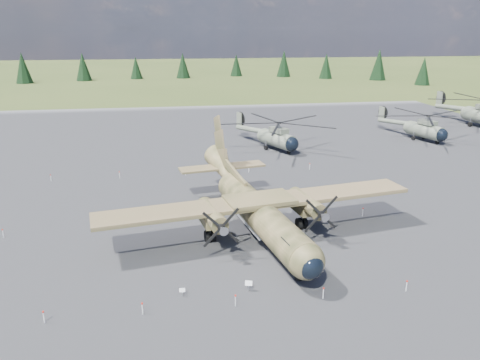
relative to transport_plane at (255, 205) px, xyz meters
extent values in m
plane|color=#485023|center=(-5.42, 2.21, -2.64)|extent=(500.00, 500.00, 0.00)
cube|color=#5D5D62|center=(-5.42, 12.21, -2.64)|extent=(120.00, 120.00, 0.04)
cylinder|color=#3B3D21|center=(0.25, -1.46, -0.44)|extent=(5.55, 17.45, 2.68)
sphere|color=#3B3D21|center=(1.71, -9.96, -0.44)|extent=(3.04, 3.04, 2.63)
sphere|color=black|center=(1.79, -10.48, -0.49)|extent=(2.23, 2.23, 1.93)
cube|color=black|center=(1.45, -8.45, 0.28)|extent=(2.15, 1.83, 0.53)
cone|color=#3B3D21|center=(-1.66, 9.68, 0.57)|extent=(3.70, 6.94, 4.03)
cube|color=#9B9EA0|center=(0.09, -0.52, -1.54)|extent=(2.76, 5.97, 0.48)
cube|color=#343A1E|center=(0.17, -0.99, 0.66)|extent=(27.94, 7.90, 0.34)
cube|color=#3B3D21|center=(0.17, -0.99, 0.87)|extent=(6.25, 4.37, 0.34)
cylinder|color=#3B3D21|center=(-4.03, -2.00, 0.13)|extent=(2.26, 5.15, 1.44)
cube|color=#3B3D21|center=(-4.16, -1.25, -0.49)|extent=(1.97, 3.45, 0.77)
cone|color=gray|center=(-3.51, -5.07, 0.13)|extent=(0.86, 0.97, 0.73)
cylinder|color=black|center=(-4.16, -1.25, -2.12)|extent=(1.01, 1.18, 1.05)
cylinder|color=#3B3D21|center=(4.47, -0.55, 0.13)|extent=(2.26, 5.15, 1.44)
cube|color=#3B3D21|center=(4.34, 0.21, -0.49)|extent=(1.97, 3.45, 0.77)
cone|color=gray|center=(4.99, -3.62, 0.13)|extent=(0.86, 0.97, 0.73)
cylinder|color=black|center=(4.34, 0.21, -2.12)|extent=(1.01, 1.18, 1.05)
cube|color=#3B3D21|center=(-1.04, 6.09, 1.14)|extent=(1.49, 7.18, 1.61)
cube|color=#343A1E|center=(-1.74, 10.16, 0.61)|extent=(9.42, 3.63, 0.21)
cylinder|color=gray|center=(1.51, -8.83, -1.42)|extent=(0.15, 0.15, 0.86)
cylinder|color=black|center=(1.51, -8.83, -2.12)|extent=(0.48, 0.94, 0.90)
cylinder|color=slate|center=(8.63, 28.51, -0.95)|extent=(4.86, 6.96, 2.29)
sphere|color=black|center=(10.02, 25.51, -0.99)|extent=(2.80, 2.80, 2.11)
sphere|color=slate|center=(7.24, 31.51, -0.95)|extent=(2.80, 2.80, 2.11)
cube|color=slate|center=(8.78, 28.18, 0.52)|extent=(2.65, 3.32, 0.69)
cylinder|color=gray|center=(8.78, 28.18, 1.21)|extent=(0.44, 0.44, 0.92)
cylinder|color=slate|center=(5.80, 34.63, -0.62)|extent=(3.99, 7.44, 1.31)
cube|color=slate|center=(4.35, 37.76, 0.52)|extent=(0.72, 1.25, 2.20)
cylinder|color=black|center=(4.64, 37.89, 0.52)|extent=(1.05, 2.19, 2.39)
cylinder|color=black|center=(9.79, 26.01, -2.28)|extent=(0.50, 0.67, 0.62)
cylinder|color=black|center=(7.04, 28.99, -2.28)|extent=(0.56, 0.78, 0.73)
cylinder|color=gray|center=(7.04, 28.99, -1.80)|extent=(0.17, 0.17, 1.33)
cylinder|color=black|center=(9.29, 30.03, -2.28)|extent=(0.56, 0.78, 0.73)
cylinder|color=gray|center=(9.29, 30.03, -1.80)|extent=(0.17, 0.17, 1.33)
cylinder|color=slate|center=(33.65, 31.02, -0.99)|extent=(4.15, 6.82, 2.24)
sphere|color=black|center=(34.66, 27.96, -1.03)|extent=(2.60, 2.60, 2.06)
sphere|color=slate|center=(32.63, 34.08, -0.99)|extent=(2.60, 2.60, 2.06)
cube|color=slate|center=(33.76, 30.68, 0.44)|extent=(2.35, 3.20, 0.67)
cylinder|color=gray|center=(33.76, 30.68, 1.11)|extent=(0.41, 0.41, 0.89)
cylinder|color=slate|center=(31.58, 37.26, -0.68)|extent=(3.12, 7.49, 1.28)
cube|color=slate|center=(30.52, 40.45, 0.44)|extent=(0.58, 1.25, 2.15)
cylinder|color=black|center=(30.82, 40.55, 0.44)|extent=(0.78, 2.23, 2.33)
cylinder|color=black|center=(34.49, 28.47, -2.29)|extent=(0.43, 0.66, 0.61)
cylinder|color=black|center=(32.16, 31.66, -2.29)|extent=(0.48, 0.76, 0.72)
cylinder|color=gray|center=(32.16, 31.66, -1.82)|extent=(0.16, 0.16, 1.30)
cylinder|color=black|center=(34.46, 32.42, -2.29)|extent=(0.48, 0.76, 0.72)
cylinder|color=gray|center=(34.46, 32.42, -1.82)|extent=(0.16, 0.16, 1.30)
sphere|color=slate|center=(49.25, 43.24, -0.62)|extent=(2.84, 2.84, 2.52)
cylinder|color=slate|center=(48.69, 47.31, -0.23)|extent=(2.19, 9.39, 1.57)
cube|color=slate|center=(48.13, 51.38, 1.14)|extent=(0.45, 1.55, 2.63)
cylinder|color=black|center=(48.51, 51.43, 1.14)|extent=(0.45, 2.83, 2.85)
cylinder|color=black|center=(48.15, 40.43, -2.21)|extent=(0.45, 0.91, 0.88)
cylinder|color=gray|center=(48.15, 40.43, -1.63)|extent=(0.17, 0.17, 1.59)
cube|color=gray|center=(-6.83, -9.50, -2.40)|extent=(0.08, 0.08, 0.49)
cube|color=silver|center=(-6.83, -9.55, -2.16)|extent=(0.41, 0.19, 0.28)
cube|color=gray|center=(-2.24, -9.51, -2.33)|extent=(0.11, 0.11, 0.63)
cube|color=silver|center=(-2.24, -9.56, -2.03)|extent=(0.54, 0.36, 0.35)
cylinder|color=silver|center=(-15.42, -11.29, -2.24)|extent=(0.07, 0.07, 0.80)
cylinder|color=red|center=(-15.42, -11.29, -1.84)|extent=(0.12, 0.12, 0.10)
cylinder|color=silver|center=(-9.42, -11.29, -2.24)|extent=(0.07, 0.07, 0.80)
cylinder|color=red|center=(-9.42, -11.29, -1.84)|extent=(0.12, 0.12, 0.10)
cylinder|color=silver|center=(-3.42, -11.29, -2.24)|extent=(0.07, 0.07, 0.80)
cylinder|color=red|center=(-3.42, -11.29, -1.84)|extent=(0.12, 0.12, 0.10)
cylinder|color=silver|center=(2.58, -11.29, -2.24)|extent=(0.07, 0.07, 0.80)
cylinder|color=red|center=(2.58, -11.29, -1.84)|extent=(0.12, 0.12, 0.10)
cylinder|color=silver|center=(8.58, -11.29, -2.24)|extent=(0.07, 0.07, 0.80)
cylinder|color=red|center=(8.58, -11.29, -1.84)|extent=(0.12, 0.12, 0.10)
cylinder|color=silver|center=(-21.42, 18.21, -2.24)|extent=(0.07, 0.07, 0.80)
cylinder|color=red|center=(-21.42, 18.21, -1.84)|extent=(0.12, 0.12, 0.10)
cylinder|color=silver|center=(-13.42, 18.21, -2.24)|extent=(0.07, 0.07, 0.80)
cylinder|color=red|center=(-13.42, 18.21, -1.84)|extent=(0.12, 0.12, 0.10)
cylinder|color=silver|center=(-5.42, 18.21, -2.24)|extent=(0.07, 0.07, 0.80)
cylinder|color=red|center=(-5.42, 18.21, -1.84)|extent=(0.12, 0.12, 0.10)
cylinder|color=silver|center=(2.58, 18.21, -2.24)|extent=(0.07, 0.07, 0.80)
cylinder|color=red|center=(2.58, 18.21, -1.84)|extent=(0.12, 0.12, 0.10)
cylinder|color=silver|center=(10.58, 18.21, -2.24)|extent=(0.07, 0.07, 0.80)
cylinder|color=red|center=(10.58, 18.21, -1.84)|extent=(0.12, 0.12, 0.10)
cylinder|color=silver|center=(-21.92, 2.21, -2.24)|extent=(0.07, 0.07, 0.80)
cylinder|color=red|center=(-21.92, 2.21, -1.84)|extent=(0.12, 0.12, 0.10)
cylinder|color=silver|center=(11.08, 2.21, -2.24)|extent=(0.07, 0.07, 0.80)
cylinder|color=red|center=(11.08, 2.21, -1.84)|extent=(0.12, 0.12, 0.10)
cone|color=black|center=(74.23, 104.37, 1.73)|extent=(4.90, 4.90, 8.74)
cone|color=black|center=(66.64, 121.14, 2.68)|extent=(5.96, 5.96, 10.64)
cone|color=black|center=(50.03, 128.67, 1.80)|extent=(4.98, 4.98, 8.89)
cone|color=black|center=(36.59, 137.75, 2.15)|extent=(5.37, 5.37, 9.58)
cone|color=black|center=(19.29, 142.79, 1.39)|extent=(4.52, 4.52, 8.07)
cone|color=black|center=(-1.05, 138.17, 1.81)|extent=(4.99, 4.99, 8.91)
cone|color=black|center=(-17.83, 138.08, 1.24)|extent=(4.35, 4.35, 7.78)
cone|color=black|center=(-35.57, 134.52, 2.10)|extent=(5.32, 5.32, 9.50)
cone|color=black|center=(-53.90, 129.38, 2.36)|extent=(5.60, 5.60, 10.00)
camera|label=1|loc=(-7.21, -37.73, 14.81)|focal=35.00mm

